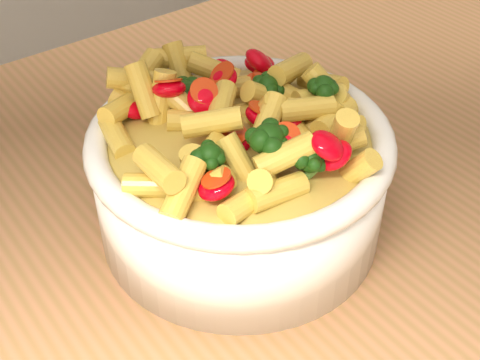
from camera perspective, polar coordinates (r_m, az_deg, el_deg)
table at (r=0.67m, az=-1.51°, el=-10.67°), size 1.20×0.80×0.90m
serving_bowl at (r=0.56m, az=0.00°, el=0.10°), size 0.25×0.25×0.11m
pasta_salad at (r=0.52m, az=0.00°, el=5.75°), size 0.20×0.20×0.04m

